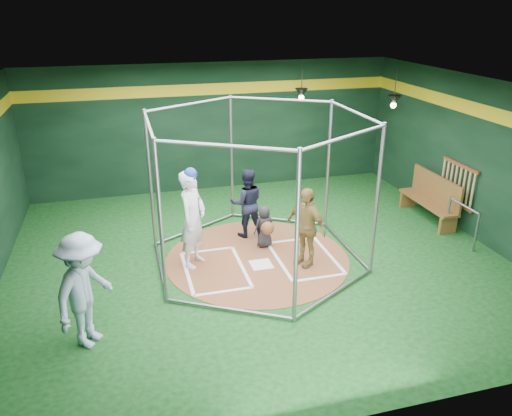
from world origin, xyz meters
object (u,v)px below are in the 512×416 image
object	(u,v)px
umpire	(247,203)
dugout_bench	(432,197)
batter_figure	(193,218)
visitor_leopard	(306,227)

from	to	relation	value
umpire	dugout_bench	xyz separation A→B (m)	(4.56, -0.27, -0.23)
umpire	dugout_bench	bearing A→B (deg)	-178.24
batter_figure	umpire	distance (m)	1.73
visitor_leopard	umpire	bearing A→B (deg)	177.36
batter_figure	dugout_bench	bearing A→B (deg)	7.40
visitor_leopard	dugout_bench	distance (m)	4.01
batter_figure	umpire	xyz separation A→B (m)	(1.36, 1.04, -0.22)
visitor_leopard	dugout_bench	world-z (taller)	visitor_leopard
umpire	dugout_bench	size ratio (longest dim) A/B	0.82
umpire	dugout_bench	world-z (taller)	umpire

